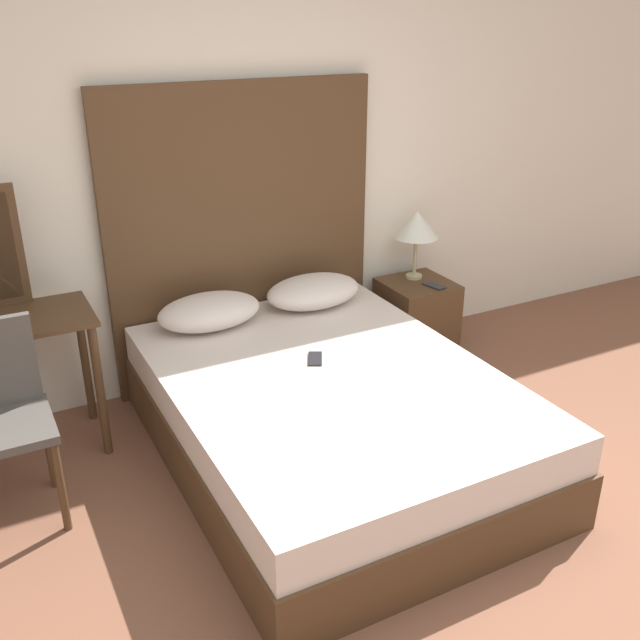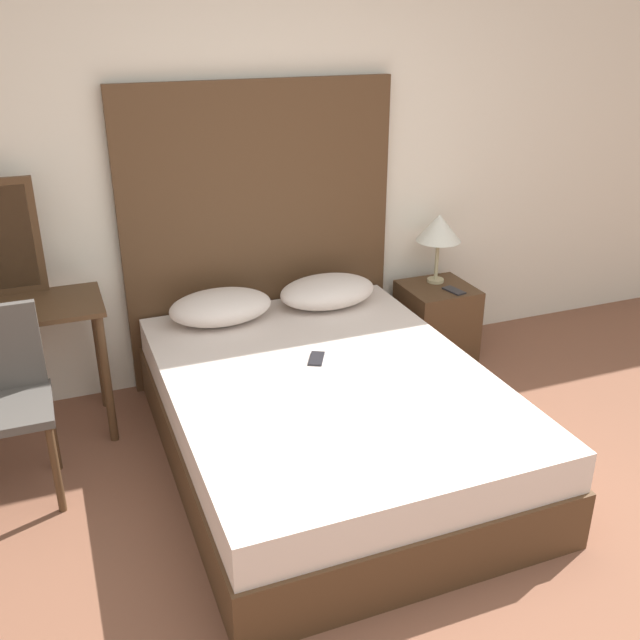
% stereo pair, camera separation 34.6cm
% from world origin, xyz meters
% --- Properties ---
extents(ground_plane, '(16.00, 16.00, 0.00)m').
position_xyz_m(ground_plane, '(0.00, 0.00, 0.00)').
color(ground_plane, brown).
extents(wall_back, '(10.00, 0.06, 2.70)m').
position_xyz_m(wall_back, '(0.00, 2.41, 1.35)').
color(wall_back, silver).
rests_on(wall_back, ground_plane).
extents(bed, '(1.55, 2.08, 0.48)m').
position_xyz_m(bed, '(-0.13, 1.27, 0.24)').
color(bed, '#4C331E').
rests_on(bed, ground_plane).
extents(headboard, '(1.62, 0.05, 1.77)m').
position_xyz_m(headboard, '(-0.13, 2.34, 0.88)').
color(headboard, '#4C331E').
rests_on(headboard, ground_plane).
extents(pillow_left, '(0.58, 0.37, 0.19)m').
position_xyz_m(pillow_left, '(-0.46, 2.08, 0.57)').
color(pillow_left, silver).
rests_on(pillow_left, bed).
extents(pillow_right, '(0.58, 0.37, 0.19)m').
position_xyz_m(pillow_right, '(0.19, 2.08, 0.57)').
color(pillow_right, silver).
rests_on(pillow_right, bed).
extents(phone_on_bed, '(0.13, 0.17, 0.01)m').
position_xyz_m(phone_on_bed, '(-0.12, 1.45, 0.48)').
color(phone_on_bed, '#232328').
rests_on(phone_on_bed, bed).
extents(nightstand, '(0.43, 0.43, 0.49)m').
position_xyz_m(nightstand, '(0.96, 2.09, 0.24)').
color(nightstand, '#4C331E').
rests_on(nightstand, ground_plane).
extents(table_lamp, '(0.29, 0.29, 0.45)m').
position_xyz_m(table_lamp, '(0.99, 2.18, 0.84)').
color(table_lamp, tan).
rests_on(table_lamp, nightstand).
extents(phone_on_nightstand, '(0.10, 0.16, 0.01)m').
position_xyz_m(phone_on_nightstand, '(1.01, 1.99, 0.49)').
color(phone_on_nightstand, '#232328').
rests_on(phone_on_nightstand, nightstand).
extents(vanity_desk, '(1.00, 0.47, 0.75)m').
position_xyz_m(vanity_desk, '(-1.59, 2.03, 0.61)').
color(vanity_desk, '#4C331E').
rests_on(vanity_desk, ground_plane).
extents(chair, '(0.42, 0.41, 0.91)m').
position_xyz_m(chair, '(-1.60, 1.57, 0.53)').
color(chair, '#4C4742').
rests_on(chair, ground_plane).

